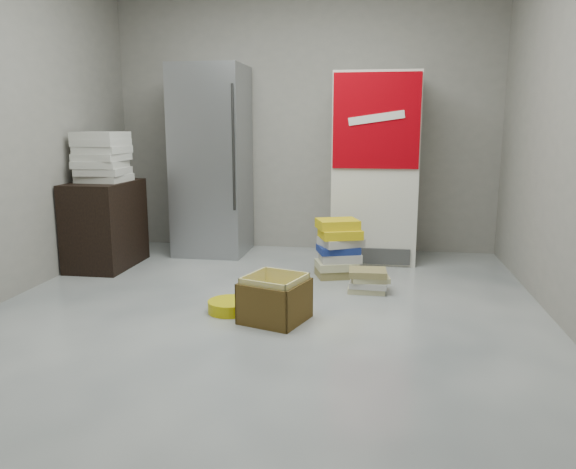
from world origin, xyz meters
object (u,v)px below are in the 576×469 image
Objects in this scene: wood_shelf at (106,224)px; cardboard_box at (275,302)px; steel_fridge at (212,161)px; coke_cooler at (375,168)px; phonebook_stack_main at (339,248)px.

wood_shelf is 2.23m from cardboard_box.
wood_shelf is (-0.83, -0.73, -0.55)m from steel_fridge.
coke_cooler is 2.63m from wood_shelf.
coke_cooler is (1.65, -0.01, -0.05)m from steel_fridge.
coke_cooler is 3.54× the size of phonebook_stack_main.
wood_shelf reaches higher than phonebook_stack_main.
steel_fridge is 1.23m from wood_shelf.
wood_shelf reaches higher than cardboard_box.
wood_shelf is 1.61× the size of cardboard_box.
steel_fridge is at bearing 135.86° from cardboard_box.
wood_shelf is at bearing -138.69° from steel_fridge.
coke_cooler is at bearing 16.28° from wood_shelf.
coke_cooler is 2.21m from cardboard_box.
coke_cooler is at bearing 90.65° from cardboard_box.
steel_fridge is 1.06× the size of coke_cooler.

